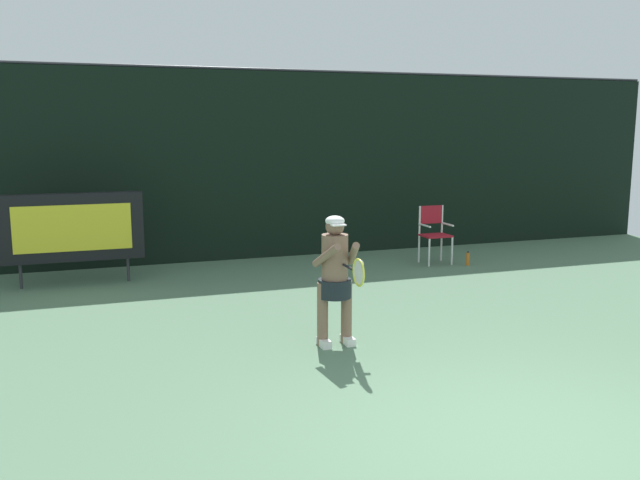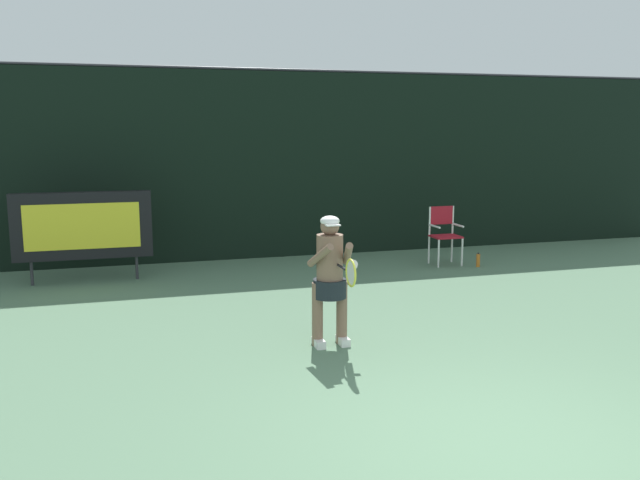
% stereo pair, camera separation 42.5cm
% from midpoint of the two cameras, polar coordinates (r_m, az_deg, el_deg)
% --- Properties ---
extents(ground, '(18.00, 22.00, 0.03)m').
position_cam_midpoint_polar(ground, '(5.73, 18.99, -17.43)').
color(ground, '#537458').
extents(backdrop_screen, '(18.00, 0.12, 3.66)m').
position_cam_midpoint_polar(backdrop_screen, '(13.18, -2.98, 6.34)').
color(backdrop_screen, black).
rests_on(backdrop_screen, ground).
extents(scoreboard, '(2.20, 0.21, 1.50)m').
position_cam_midpoint_polar(scoreboard, '(11.61, -18.50, 1.15)').
color(scoreboard, black).
rests_on(scoreboard, ground).
extents(umpire_chair, '(0.52, 0.44, 1.08)m').
position_cam_midpoint_polar(umpire_chair, '(12.80, 11.44, 0.70)').
color(umpire_chair, white).
rests_on(umpire_chair, ground).
extents(water_bottle, '(0.07, 0.07, 0.27)m').
position_cam_midpoint_polar(water_bottle, '(12.76, 14.20, -1.68)').
color(water_bottle, orange).
rests_on(water_bottle, ground).
extents(tennis_player, '(0.53, 0.61, 1.54)m').
position_cam_midpoint_polar(tennis_player, '(7.83, 2.42, -2.93)').
color(tennis_player, white).
rests_on(tennis_player, ground).
extents(tennis_racket, '(0.03, 0.60, 0.31)m').
position_cam_midpoint_polar(tennis_racket, '(7.29, 4.25, -2.77)').
color(tennis_racket, black).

